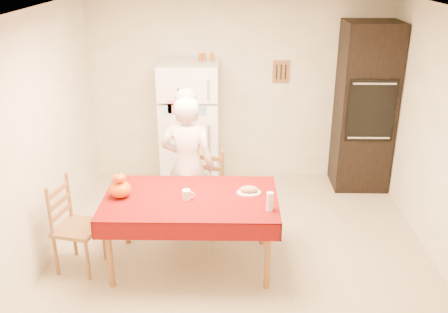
{
  "coord_description": "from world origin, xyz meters",
  "views": [
    {
      "loc": [
        -0.1,
        -4.35,
        2.97
      ],
      "look_at": [
        -0.18,
        0.2,
        1.11
      ],
      "focal_mm": 40.0,
      "sensor_mm": 36.0,
      "label": 1
    }
  ],
  "objects_px": {
    "chair_left": "(72,222)",
    "coffee_mug": "(186,195)",
    "bread_plate": "(249,193)",
    "refrigerator": "(190,126)",
    "pumpkin_lower": "(120,189)",
    "oven_cabinet": "(365,108)",
    "wine_glass": "(270,201)",
    "seated_woman": "(188,166)",
    "dining_table": "(191,203)",
    "chair_far": "(205,189)"
  },
  "relations": [
    {
      "from": "refrigerator",
      "to": "chair_far",
      "type": "bearing_deg",
      "value": -78.19
    },
    {
      "from": "coffee_mug",
      "to": "pumpkin_lower",
      "type": "height_order",
      "value": "pumpkin_lower"
    },
    {
      "from": "seated_woman",
      "to": "bread_plate",
      "type": "relative_size",
      "value": 6.78
    },
    {
      "from": "dining_table",
      "to": "chair_far",
      "type": "relative_size",
      "value": 1.79
    },
    {
      "from": "oven_cabinet",
      "to": "chair_left",
      "type": "bearing_deg",
      "value": -148.84
    },
    {
      "from": "oven_cabinet",
      "to": "dining_table",
      "type": "height_order",
      "value": "oven_cabinet"
    },
    {
      "from": "oven_cabinet",
      "to": "seated_woman",
      "type": "height_order",
      "value": "oven_cabinet"
    },
    {
      "from": "oven_cabinet",
      "to": "dining_table",
      "type": "bearing_deg",
      "value": -137.71
    },
    {
      "from": "seated_woman",
      "to": "wine_glass",
      "type": "relative_size",
      "value": 9.24
    },
    {
      "from": "wine_glass",
      "to": "bread_plate",
      "type": "distance_m",
      "value": 0.39
    },
    {
      "from": "oven_cabinet",
      "to": "dining_table",
      "type": "xyz_separation_m",
      "value": [
        -2.13,
        -1.94,
        -0.41
      ]
    },
    {
      "from": "refrigerator",
      "to": "seated_woman",
      "type": "relative_size",
      "value": 1.05
    },
    {
      "from": "wine_glass",
      "to": "chair_left",
      "type": "bearing_deg",
      "value": 174.62
    },
    {
      "from": "oven_cabinet",
      "to": "seated_woman",
      "type": "distance_m",
      "value": 2.58
    },
    {
      "from": "seated_woman",
      "to": "bread_plate",
      "type": "height_order",
      "value": "seated_woman"
    },
    {
      "from": "chair_left",
      "to": "seated_woman",
      "type": "xyz_separation_m",
      "value": [
        1.1,
        0.7,
        0.31
      ]
    },
    {
      "from": "coffee_mug",
      "to": "wine_glass",
      "type": "relative_size",
      "value": 0.57
    },
    {
      "from": "seated_woman",
      "to": "coffee_mug",
      "type": "relative_size",
      "value": 16.27
    },
    {
      "from": "chair_far",
      "to": "bread_plate",
      "type": "relative_size",
      "value": 3.96
    },
    {
      "from": "oven_cabinet",
      "to": "coffee_mug",
      "type": "distance_m",
      "value": 2.95
    },
    {
      "from": "wine_glass",
      "to": "pumpkin_lower",
      "type": "bearing_deg",
      "value": 170.35
    },
    {
      "from": "oven_cabinet",
      "to": "bread_plate",
      "type": "height_order",
      "value": "oven_cabinet"
    },
    {
      "from": "pumpkin_lower",
      "to": "bread_plate",
      "type": "xyz_separation_m",
      "value": [
        1.25,
        0.09,
        -0.07
      ]
    },
    {
      "from": "chair_far",
      "to": "pumpkin_lower",
      "type": "relative_size",
      "value": 4.51
    },
    {
      "from": "refrigerator",
      "to": "wine_glass",
      "type": "distance_m",
      "value": 2.32
    },
    {
      "from": "seated_woman",
      "to": "bread_plate",
      "type": "distance_m",
      "value": 0.85
    },
    {
      "from": "refrigerator",
      "to": "pumpkin_lower",
      "type": "bearing_deg",
      "value": -105.64
    },
    {
      "from": "oven_cabinet",
      "to": "pumpkin_lower",
      "type": "height_order",
      "value": "oven_cabinet"
    },
    {
      "from": "coffee_mug",
      "to": "pumpkin_lower",
      "type": "relative_size",
      "value": 0.47
    },
    {
      "from": "pumpkin_lower",
      "to": "seated_woman",
      "type": "bearing_deg",
      "value": 46.48
    },
    {
      "from": "bread_plate",
      "to": "refrigerator",
      "type": "bearing_deg",
      "value": 111.84
    },
    {
      "from": "wine_glass",
      "to": "oven_cabinet",
      "type": "bearing_deg",
      "value": 57.77
    },
    {
      "from": "coffee_mug",
      "to": "pumpkin_lower",
      "type": "distance_m",
      "value": 0.65
    },
    {
      "from": "bread_plate",
      "to": "seated_woman",
      "type": "bearing_deg",
      "value": 140.03
    },
    {
      "from": "oven_cabinet",
      "to": "chair_far",
      "type": "distance_m",
      "value": 2.45
    },
    {
      "from": "wine_glass",
      "to": "bread_plate",
      "type": "xyz_separation_m",
      "value": [
        -0.18,
        0.33,
        -0.08
      ]
    },
    {
      "from": "chair_left",
      "to": "seated_woman",
      "type": "relative_size",
      "value": 0.58
    },
    {
      "from": "dining_table",
      "to": "coffee_mug",
      "type": "bearing_deg",
      "value": -126.31
    },
    {
      "from": "dining_table",
      "to": "bread_plate",
      "type": "height_order",
      "value": "bread_plate"
    },
    {
      "from": "dining_table",
      "to": "chair_left",
      "type": "bearing_deg",
      "value": -176.95
    },
    {
      "from": "chair_left",
      "to": "pumpkin_lower",
      "type": "distance_m",
      "value": 0.6
    },
    {
      "from": "chair_left",
      "to": "bread_plate",
      "type": "bearing_deg",
      "value": -72.74
    },
    {
      "from": "chair_far",
      "to": "seated_woman",
      "type": "distance_m",
      "value": 0.36
    },
    {
      "from": "seated_woman",
      "to": "wine_glass",
      "type": "distance_m",
      "value": 1.21
    },
    {
      "from": "refrigerator",
      "to": "seated_woman",
      "type": "height_order",
      "value": "refrigerator"
    },
    {
      "from": "chair_left",
      "to": "coffee_mug",
      "type": "relative_size",
      "value": 9.5
    },
    {
      "from": "coffee_mug",
      "to": "pumpkin_lower",
      "type": "xyz_separation_m",
      "value": [
        -0.64,
        0.05,
        0.03
      ]
    },
    {
      "from": "seated_woman",
      "to": "chair_left",
      "type": "bearing_deg",
      "value": 42.42
    },
    {
      "from": "dining_table",
      "to": "pumpkin_lower",
      "type": "xyz_separation_m",
      "value": [
        -0.68,
        -0.0,
        0.15
      ]
    },
    {
      "from": "refrigerator",
      "to": "bread_plate",
      "type": "distance_m",
      "value": 1.94
    }
  ]
}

